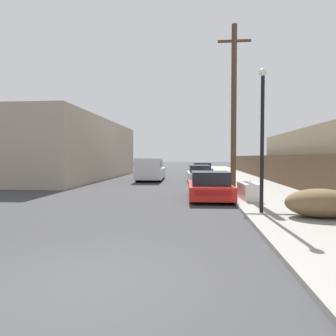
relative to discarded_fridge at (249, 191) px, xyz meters
The scene contains 12 objects.
ground_plane 9.77m from the discarded_fridge, 113.56° to the right, with size 220.00×220.00×0.00m, color #38383A.
sidewalk_curb 14.62m from the discarded_fridge, 84.51° to the left, with size 4.20×63.00×0.12m, color gray.
discarded_fridge is the anchor object (origin of this frame).
parked_sports_car_red 1.76m from the discarded_fridge, 160.55° to the left, with size 2.01×4.16×1.28m.
car_parked_mid 9.53m from the discarded_fridge, 102.28° to the left, with size 1.97×4.45×1.32m.
car_parked_far 16.99m from the discarded_fridge, 95.70° to the left, with size 2.06×4.77×1.35m.
pickup_truck 12.15m from the discarded_fridge, 119.25° to the left, with size 2.25×5.36×1.84m.
utility_pole 5.74m from the discarded_fridge, 93.02° to the left, with size 1.80×0.30×9.09m.
street_lamp 3.97m from the discarded_fridge, 92.58° to the right, with size 0.26×0.26×4.67m.
brush_pile 4.10m from the discarded_fridge, 69.25° to the right, with size 2.08×1.30×0.86m.
wooden_fence 11.59m from the discarded_fridge, 73.18° to the left, with size 0.08×39.02×1.94m, color brown.
building_left_block 18.68m from the discarded_fridge, 135.82° to the left, with size 7.00×19.10×5.15m, color tan.
Camera 1 is at (1.61, -4.21, 1.94)m, focal length 32.00 mm.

